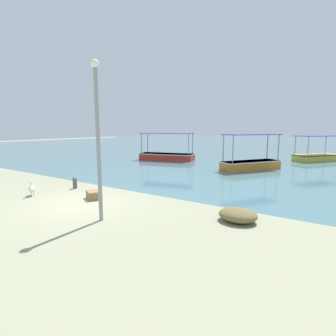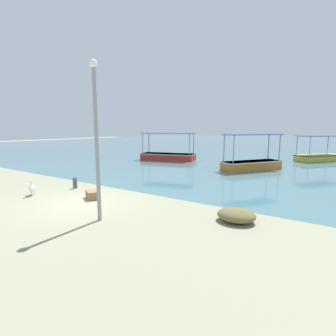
{
  "view_description": "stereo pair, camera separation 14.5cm",
  "coord_description": "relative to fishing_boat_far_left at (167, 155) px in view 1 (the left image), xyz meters",
  "views": [
    {
      "loc": [
        9.2,
        -6.9,
        3.24
      ],
      "look_at": [
        0.94,
        5.5,
        0.93
      ],
      "focal_mm": 28.0,
      "sensor_mm": 36.0,
      "label": 1
    },
    {
      "loc": [
        9.32,
        -6.82,
        3.24
      ],
      "look_at": [
        0.94,
        5.5,
        0.93
      ],
      "focal_mm": 28.0,
      "sensor_mm": 36.0,
      "label": 2
    }
  ],
  "objects": [
    {
      "name": "ground",
      "position": [
        5.51,
        -14.99,
        -0.51
      ],
      "size": [
        120.0,
        120.0,
        0.0
      ],
      "primitive_type": "plane",
      "color": "gray"
    },
    {
      "name": "harbor_water",
      "position": [
        5.51,
        33.01,
        -0.51
      ],
      "size": [
        110.0,
        90.0,
        0.0
      ],
      "primitive_type": "cube",
      "color": "slate",
      "rests_on": "ground"
    },
    {
      "name": "fishing_boat_far_left",
      "position": [
        0.0,
        0.0,
        0.0
      ],
      "size": [
        5.73,
        3.14,
        2.7
      ],
      "color": "red",
      "rests_on": "harbor_water"
    },
    {
      "name": "fishing_boat_near_right",
      "position": [
        8.87,
        -1.48,
        0.01
      ],
      "size": [
        3.92,
        4.9,
        2.74
      ],
      "color": "orange",
      "rests_on": "harbor_water"
    },
    {
      "name": "fishing_boat_near_left",
      "position": [
        12.66,
        7.9,
        -0.03
      ],
      "size": [
        4.22,
        4.85,
        2.45
      ],
      "color": "gold",
      "rests_on": "harbor_water"
    },
    {
      "name": "pelican",
      "position": [
        2.52,
        -15.34,
        -0.14
      ],
      "size": [
        0.7,
        0.59,
        0.8
      ],
      "color": "#E0997A",
      "rests_on": "ground"
    },
    {
      "name": "lamp_post",
      "position": [
        7.84,
        -15.82,
        2.55
      ],
      "size": [
        0.28,
        0.28,
        5.43
      ],
      "color": "gray",
      "rests_on": "ground"
    },
    {
      "name": "mooring_bollard",
      "position": [
        2.92,
        -13.21,
        -0.19
      ],
      "size": [
        0.23,
        0.23,
        0.61
      ],
      "color": "#47474C",
      "rests_on": "ground"
    },
    {
      "name": "net_pile",
      "position": [
        11.89,
        -13.26,
        -0.28
      ],
      "size": [
        1.34,
        1.14,
        0.46
      ],
      "primitive_type": "ellipsoid",
      "color": "brown",
      "rests_on": "ground"
    },
    {
      "name": "cargo_crate",
      "position": [
        5.4,
        -14.09,
        -0.33
      ],
      "size": [
        0.92,
        0.82,
        0.37
      ],
      "primitive_type": "cube",
      "rotation": [
        0.0,
        0.0,
        5.79
      ],
      "color": "olive",
      "rests_on": "ground"
    }
  ]
}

